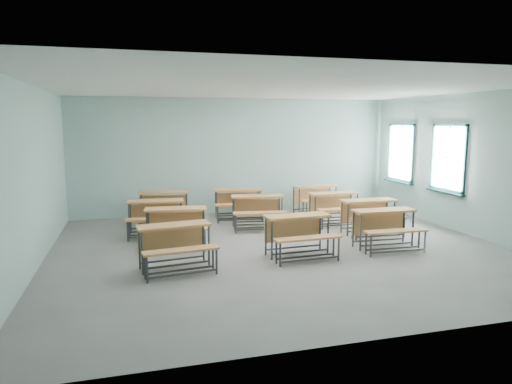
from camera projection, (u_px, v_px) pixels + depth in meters
room at (285, 170)px, 9.04m from camera, size 9.04×8.04×3.24m
desk_unit_r0c0 at (176, 240)px, 7.85m from camera, size 1.36×1.00×0.79m
desk_unit_r0c1 at (299, 229)px, 8.64m from camera, size 1.30×0.91×0.79m
desk_unit_r0c2 at (386, 223)px, 9.19m from camera, size 1.28×0.88×0.79m
desk_unit_r1c0 at (176, 221)px, 9.36m from camera, size 1.36×1.00×0.79m
desk_unit_r1c2 at (370, 211)px, 10.38m from camera, size 1.28×0.87×0.79m
desk_unit_r2c0 at (155, 212)px, 10.30m from camera, size 1.33×0.95×0.79m
desk_unit_r2c1 at (258, 207)px, 10.97m from camera, size 1.36×1.01×0.79m
desk_unit_r2c2 at (336, 203)px, 11.45m from camera, size 1.27×0.87×0.79m
desk_unit_r3c0 at (164, 202)px, 11.60m from camera, size 1.35×0.99×0.79m
desk_unit_r3c1 at (238, 199)px, 12.04m from camera, size 1.35×0.98×0.79m
desk_unit_r3c2 at (317, 195)px, 12.73m from camera, size 1.34×0.98×0.79m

